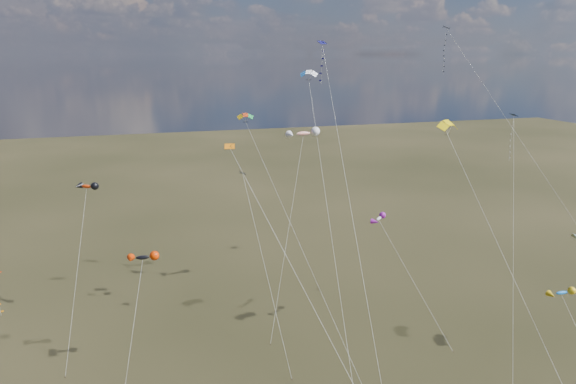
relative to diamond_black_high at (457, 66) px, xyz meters
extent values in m
cube|color=black|center=(-1.12, 1.61, 5.33)|extent=(1.31, 1.33, 0.41)
cylinder|color=silver|center=(7.32, -10.58, -13.57)|extent=(16.91, 24.41, 37.81)
cube|color=#131251|center=(-24.42, -10.16, 2.86)|extent=(1.06, 1.00, 0.39)
cylinder|color=silver|center=(-25.57, -23.21, -14.80)|extent=(2.31, 26.13, 35.34)
cube|color=black|center=(-33.05, -6.67, -12.23)|extent=(0.74, 0.80, 0.32)
cylinder|color=silver|center=(-31.91, -13.21, -22.35)|extent=(2.29, 13.10, 20.26)
cube|color=#332316|center=(-30.78, -19.75, -32.41)|extent=(0.10, 0.10, 0.12)
cube|color=#081C53|center=(-0.51, -13.45, -5.57)|extent=(0.93, 0.96, 0.30)
cylinder|color=silver|center=(-5.04, -21.05, -19.02)|extent=(9.08, 15.21, 26.91)
cube|color=#D0690A|center=(-36.90, -20.16, -6.51)|extent=(1.08, 1.03, 0.37)
cylinder|color=silver|center=(-31.40, -27.77, -19.49)|extent=(11.05, 15.25, 25.97)
cylinder|color=silver|center=(-11.88, -30.15, -18.99)|extent=(1.87, 24.02, 26.98)
cylinder|color=silver|center=(-24.89, -14.96, -16.55)|extent=(3.87, 27.06, 31.85)
cylinder|color=silver|center=(-27.97, -13.62, -19.03)|extent=(8.08, 19.22, 26.90)
ellipsoid|color=black|center=(-45.31, -13.50, -19.01)|extent=(2.82, 1.37, 1.14)
cylinder|color=silver|center=(-46.95, -17.93, -25.74)|extent=(3.30, 8.90, 13.47)
ellipsoid|color=red|center=(-51.43, 0.65, -14.34)|extent=(3.03, 2.67, 1.17)
cylinder|color=silver|center=(-52.91, -5.82, -23.40)|extent=(2.98, 12.95, 18.14)
cube|color=#332316|center=(-54.38, -12.28, -32.41)|extent=(0.10, 0.10, 0.12)
ellipsoid|color=silver|center=(-17.30, -11.91, -17.79)|extent=(2.56, 2.44, 0.93)
cylinder|color=silver|center=(-14.11, -16.01, -25.13)|extent=(6.40, 8.22, 14.69)
cube|color=#332316|center=(-10.92, -20.10, -32.41)|extent=(0.10, 0.10, 0.12)
ellipsoid|color=#F23E19|center=(-23.05, 0.39, -8.88)|extent=(4.21, 1.92, 1.47)
cylinder|color=silver|center=(-27.16, -5.99, -20.67)|extent=(8.26, 12.78, 23.60)
cube|color=#332316|center=(-31.27, -12.36, -32.41)|extent=(0.10, 0.10, 0.12)
ellipsoid|color=blue|center=(-10.59, -33.70, -18.41)|extent=(2.32, 0.83, 0.75)
camera|label=1|loc=(-44.98, -65.90, 1.58)|focal=32.00mm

